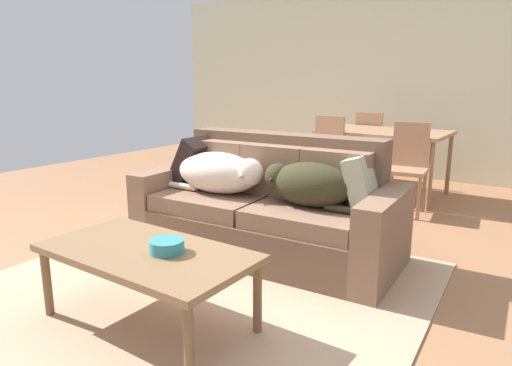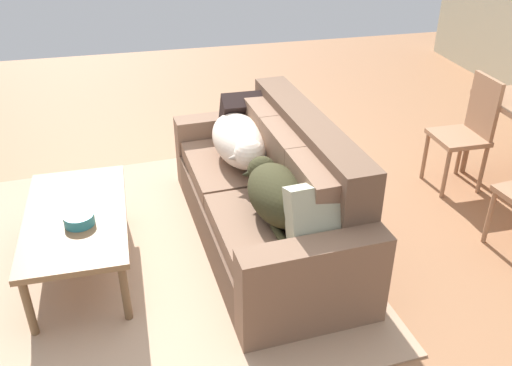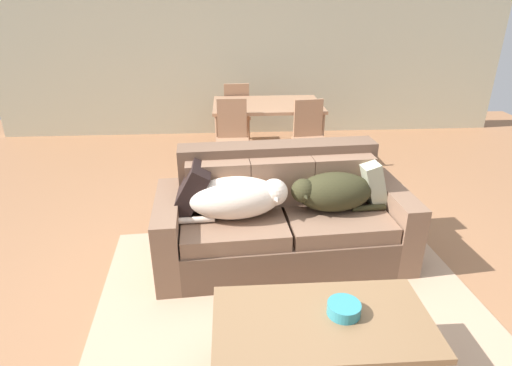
# 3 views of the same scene
# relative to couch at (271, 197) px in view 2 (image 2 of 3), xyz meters

# --- Properties ---
(ground_plane) EXTENTS (10.00, 10.00, 0.00)m
(ground_plane) POSITION_rel_couch_xyz_m (-0.04, -0.33, -0.36)
(ground_plane) COLOR #9C6A47
(area_rug) EXTENTS (2.99, 2.98, 0.01)m
(area_rug) POSITION_rel_couch_xyz_m (0.00, -0.92, -0.35)
(area_rug) COLOR tan
(area_rug) RESTS_ON ground
(couch) EXTENTS (2.13, 1.02, 0.94)m
(couch) POSITION_rel_couch_xyz_m (0.00, 0.00, 0.00)
(couch) COLOR brown
(couch) RESTS_ON ground
(dog_on_left_cushion) EXTENTS (0.92, 0.43, 0.33)m
(dog_on_left_cushion) POSITION_rel_couch_xyz_m (-0.37, -0.14, 0.28)
(dog_on_left_cushion) COLOR beige
(dog_on_left_cushion) RESTS_ON couch
(dog_on_right_cushion) EXTENTS (0.79, 0.39, 0.32)m
(dog_on_right_cushion) POSITION_rel_couch_xyz_m (0.39, -0.08, 0.28)
(dog_on_right_cushion) COLOR #312F1A
(dog_on_right_cushion) RESTS_ON couch
(throw_pillow_by_left_arm) EXTENTS (0.35, 0.44, 0.46)m
(throw_pillow_by_left_arm) POSITION_rel_couch_xyz_m (-0.75, 0.00, 0.31)
(throw_pillow_by_left_arm) COLOR black
(throw_pillow_by_left_arm) RESTS_ON couch
(throw_pillow_by_right_arm) EXTENTS (0.28, 0.42, 0.42)m
(throw_pillow_by_right_arm) POSITION_rel_couch_xyz_m (0.75, 0.09, 0.29)
(throw_pillow_by_right_arm) COLOR #ABAC8E
(throw_pillow_by_right_arm) RESTS_ON couch
(coffee_table) EXTENTS (1.22, 0.64, 0.45)m
(coffee_table) POSITION_rel_couch_xyz_m (0.06, -1.33, 0.05)
(coffee_table) COLOR olive
(coffee_table) RESTS_ON ground
(bowl_on_coffee_table) EXTENTS (0.19, 0.19, 0.07)m
(bowl_on_coffee_table) POSITION_rel_couch_xyz_m (0.19, -1.30, 0.13)
(bowl_on_coffee_table) COLOR teal
(bowl_on_coffee_table) RESTS_ON coffee_table
(dining_chair_near_left) EXTENTS (0.40, 0.40, 0.96)m
(dining_chair_near_left) POSITION_rel_couch_xyz_m (-0.39, 1.79, 0.17)
(dining_chair_near_left) COLOR #AA7B5A
(dining_chair_near_left) RESTS_ON ground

